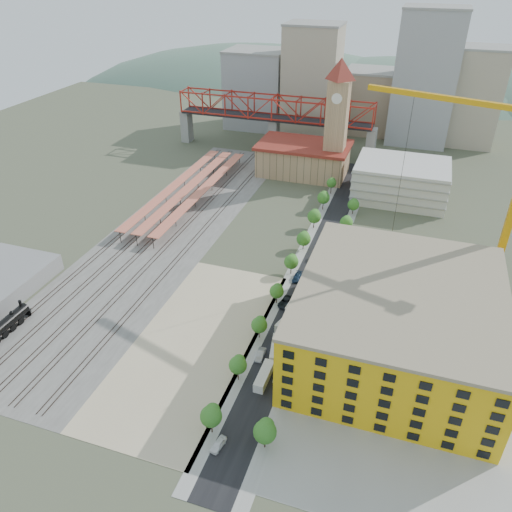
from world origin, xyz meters
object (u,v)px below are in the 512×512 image
(construction_building, at_px, (397,321))
(tower_crane, at_px, (507,169))
(site_trailer_b, at_px, (276,349))
(site_trailer_c, at_px, (288,321))
(site_trailer_a, at_px, (264,376))
(site_trailer_d, at_px, (296,303))
(car_0, at_px, (218,445))
(clock_tower, at_px, (338,110))

(construction_building, distance_m, tower_crane, 45.77)
(site_trailer_b, distance_m, site_trailer_c, 10.90)
(site_trailer_a, xyz_separation_m, site_trailer_b, (0.00, 9.28, 0.02))
(site_trailer_b, bearing_deg, tower_crane, 31.10)
(construction_building, relative_size, tower_crane, 0.84)
(construction_building, xyz_separation_m, site_trailer_c, (-26.00, 1.92, -8.13))
(construction_building, bearing_deg, site_trailer_d, 159.19)
(tower_crane, height_order, car_0, tower_crane)
(site_trailer_a, height_order, site_trailer_d, site_trailer_d)
(tower_crane, distance_m, site_trailer_b, 70.17)
(tower_crane, xyz_separation_m, site_trailer_a, (-45.09, -49.40, -35.81))
(site_trailer_a, relative_size, site_trailer_b, 0.99)
(construction_building, height_order, tower_crane, tower_crane)
(clock_tower, relative_size, tower_crane, 0.87)
(site_trailer_a, bearing_deg, construction_building, 35.60)
(clock_tower, relative_size, site_trailer_a, 6.02)
(construction_building, distance_m, site_trailer_a, 32.82)
(site_trailer_a, height_order, car_0, site_trailer_a)
(tower_crane, bearing_deg, site_trailer_b, -138.34)
(site_trailer_d, bearing_deg, site_trailer_c, -83.59)
(tower_crane, bearing_deg, construction_building, -121.51)
(site_trailer_d, bearing_deg, site_trailer_a, -83.59)
(site_trailer_c, xyz_separation_m, car_0, (-3.00, -39.75, -0.55))
(tower_crane, height_order, site_trailer_c, tower_crane)
(tower_crane, relative_size, site_trailer_d, 6.12)
(tower_crane, relative_size, car_0, 13.94)
(construction_building, bearing_deg, clock_tower, 108.78)
(clock_tower, height_order, site_trailer_c, clock_tower)
(site_trailer_d, distance_m, car_0, 47.81)
(clock_tower, distance_m, construction_building, 107.36)
(site_trailer_b, height_order, car_0, site_trailer_b)
(clock_tower, height_order, tower_crane, tower_crane)
(clock_tower, xyz_separation_m, site_trailer_d, (8.00, -90.11, -27.36))
(clock_tower, xyz_separation_m, site_trailer_b, (8.00, -108.97, -27.50))
(construction_building, height_order, site_trailer_c, construction_building)
(site_trailer_c, relative_size, site_trailer_d, 0.95)
(clock_tower, distance_m, site_trailer_c, 102.14)
(site_trailer_b, bearing_deg, site_trailer_d, 79.44)
(car_0, bearing_deg, site_trailer_a, 91.12)
(site_trailer_c, bearing_deg, construction_building, 11.46)
(tower_crane, relative_size, site_trailer_a, 6.94)
(site_trailer_c, relative_size, car_0, 2.17)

